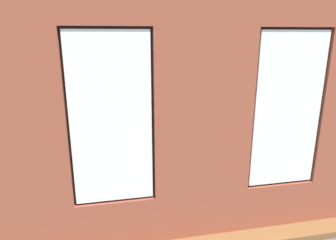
% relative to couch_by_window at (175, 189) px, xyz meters
% --- Properties ---
extents(ground_plane, '(6.94, 6.56, 0.10)m').
position_rel_couch_by_window_xyz_m(ground_plane, '(-0.20, -2.25, -0.38)').
color(ground_plane, brown).
extents(brick_wall_with_windows, '(6.34, 0.30, 3.31)m').
position_rel_couch_by_window_xyz_m(brick_wall_with_windows, '(-0.20, 0.65, 1.31)').
color(brick_wall_with_windows, brown).
rests_on(brick_wall_with_windows, ground_plane).
extents(white_wall_right, '(0.10, 5.56, 3.31)m').
position_rel_couch_by_window_xyz_m(white_wall_right, '(2.92, -2.05, 1.32)').
color(white_wall_right, silver).
rests_on(white_wall_right, ground_plane).
extents(couch_by_window, '(2.06, 0.87, 0.80)m').
position_rel_couch_by_window_xyz_m(couch_by_window, '(0.00, 0.00, 0.00)').
color(couch_by_window, black).
rests_on(couch_by_window, ground_plane).
extents(couch_left, '(0.94, 2.06, 0.80)m').
position_rel_couch_by_window_xyz_m(couch_left, '(-2.67, -2.18, 0.00)').
color(couch_left, black).
rests_on(couch_left, ground_plane).
extents(coffee_table, '(1.22, 0.80, 0.43)m').
position_rel_couch_by_window_xyz_m(coffee_table, '(-0.41, -2.69, 0.04)').
color(coffee_table, olive).
rests_on(coffee_table, ground_plane).
extents(cup_ceramic, '(0.09, 0.09, 0.11)m').
position_rel_couch_by_window_xyz_m(cup_ceramic, '(-0.51, -2.57, 0.15)').
color(cup_ceramic, '#4C4C51').
rests_on(cup_ceramic, coffee_table).
extents(candle_jar, '(0.08, 0.08, 0.11)m').
position_rel_couch_by_window_xyz_m(candle_jar, '(-0.41, -2.69, 0.15)').
color(candle_jar, '#B7333D').
rests_on(candle_jar, coffee_table).
extents(table_plant_small, '(0.14, 0.14, 0.23)m').
position_rel_couch_by_window_xyz_m(table_plant_small, '(-0.05, -2.57, 0.22)').
color(table_plant_small, gray).
rests_on(table_plant_small, coffee_table).
extents(remote_black, '(0.17, 0.13, 0.02)m').
position_rel_couch_by_window_xyz_m(remote_black, '(-0.75, -2.82, 0.11)').
color(remote_black, black).
rests_on(remote_black, coffee_table).
extents(media_console, '(0.90, 0.42, 0.56)m').
position_rel_couch_by_window_xyz_m(media_console, '(2.62, -1.80, -0.05)').
color(media_console, black).
rests_on(media_console, ground_plane).
extents(tv_flatscreen, '(0.95, 0.20, 0.66)m').
position_rel_couch_by_window_xyz_m(tv_flatscreen, '(2.62, -1.80, 0.56)').
color(tv_flatscreen, black).
rests_on(tv_flatscreen, media_console).
extents(potted_plant_corner_near_left, '(0.75, 0.85, 1.36)m').
position_rel_couch_by_window_xyz_m(potted_plant_corner_near_left, '(-2.82, -4.52, 0.44)').
color(potted_plant_corner_near_left, brown).
rests_on(potted_plant_corner_near_left, ground_plane).
extents(potted_plant_by_left_couch, '(0.48, 0.48, 0.76)m').
position_rel_couch_by_window_xyz_m(potted_plant_by_left_couch, '(-2.27, -3.64, 0.17)').
color(potted_plant_by_left_couch, brown).
rests_on(potted_plant_by_left_couch, ground_plane).
extents(potted_plant_foreground_right, '(0.62, 0.62, 0.85)m').
position_rel_couch_by_window_xyz_m(potted_plant_foreground_right, '(2.32, -4.48, 0.24)').
color(potted_plant_foreground_right, brown).
rests_on(potted_plant_foreground_right, ground_plane).
extents(potted_plant_near_tv, '(0.76, 0.80, 1.31)m').
position_rel_couch_by_window_xyz_m(potted_plant_near_tv, '(2.08, -0.90, 0.33)').
color(potted_plant_near_tv, beige).
rests_on(potted_plant_near_tv, ground_plane).
extents(potted_plant_beside_window_right, '(1.04, 1.01, 1.61)m').
position_rel_couch_by_window_xyz_m(potted_plant_beside_window_right, '(1.79, 0.09, 0.40)').
color(potted_plant_beside_window_right, brown).
rests_on(potted_plant_beside_window_right, ground_plane).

